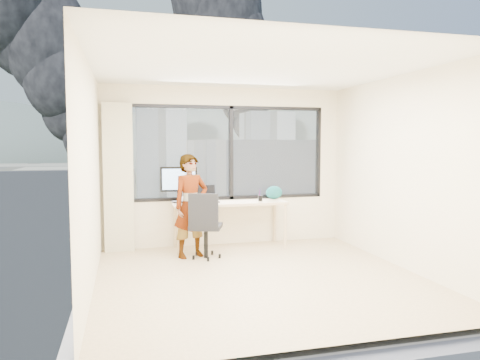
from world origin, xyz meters
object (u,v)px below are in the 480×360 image
object	(u,v)px
chair	(206,224)
laptop	(206,195)
game_console	(191,198)
handbag	(274,193)
person	(191,206)
monitor	(179,184)
desk	(230,225)

from	to	relation	value
chair	laptop	distance (m)	0.68
game_console	chair	bearing A→B (deg)	-88.48
game_console	laptop	xyz separation A→B (m)	(0.21, -0.21, 0.08)
laptop	handbag	bearing A→B (deg)	0.58
person	laptop	bearing A→B (deg)	33.54
chair	monitor	world-z (taller)	monitor
person	monitor	world-z (taller)	person
monitor	laptop	world-z (taller)	monitor
chair	game_console	distance (m)	0.84
person	game_console	world-z (taller)	person
chair	game_console	size ratio (longest dim) A/B	2.92
monitor	game_console	size ratio (longest dim) A/B	1.69
game_console	laptop	size ratio (longest dim) A/B	0.86
handbag	chair	bearing A→B (deg)	-166.65
desk	monitor	distance (m)	1.04
chair	game_console	xyz separation A→B (m)	(-0.10, 0.78, 0.29)
laptop	game_console	bearing A→B (deg)	128.37
game_console	laptop	world-z (taller)	laptop
person	desk	bearing A→B (deg)	9.85
laptop	handbag	size ratio (longest dim) A/B	1.40
monitor	laptop	distance (m)	0.46
chair	handbag	distance (m)	1.51
desk	laptop	world-z (taller)	laptop
person	game_console	bearing A→B (deg)	59.63
laptop	chair	bearing A→B (deg)	-106.44
laptop	desk	bearing A→B (deg)	-8.80
person	laptop	xyz separation A→B (m)	(0.31, 0.45, 0.11)
monitor	game_console	bearing A→B (deg)	36.87
person	monitor	xyz separation A→B (m)	(-0.11, 0.53, 0.28)
chair	laptop	world-z (taller)	chair
person	handbag	size ratio (longest dim) A/B	5.40
desk	laptop	size ratio (longest dim) A/B	4.55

